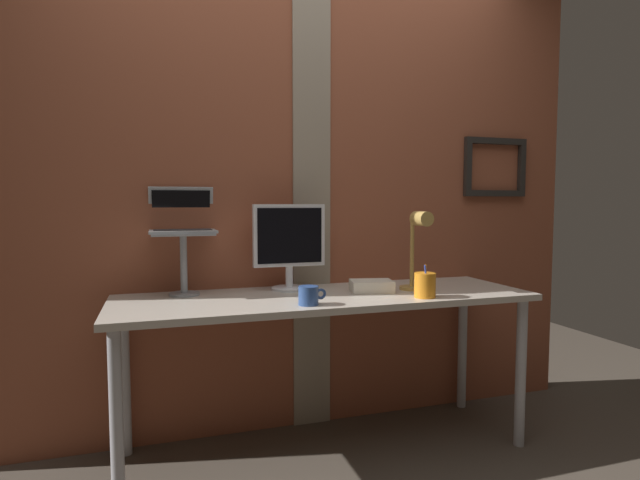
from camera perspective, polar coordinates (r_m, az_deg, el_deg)
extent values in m
plane|color=#4C4238|center=(2.51, 0.34, -23.95)|extent=(6.00, 6.00, 0.00)
cube|color=brown|center=(2.67, -2.91, 4.77)|extent=(3.29, 0.12, 2.42)
cube|color=gray|center=(2.63, -0.94, 4.78)|extent=(0.20, 0.01, 2.42)
cube|color=black|center=(3.15, 19.30, 10.52)|extent=(0.41, 0.03, 0.04)
cube|color=black|center=(3.13, 19.17, 5.02)|extent=(0.41, 0.03, 0.04)
cube|color=black|center=(3.03, 16.40, 7.98)|extent=(0.04, 0.03, 0.27)
cube|color=black|center=(3.25, 21.87, 7.58)|extent=(0.04, 0.03, 0.27)
cube|color=beige|center=(2.38, 0.74, -6.54)|extent=(1.94, 0.61, 0.03)
cylinder|color=#B2B2B7|center=(2.14, -22.05, -18.65)|extent=(0.05, 0.05, 0.72)
cylinder|color=#B2B2B7|center=(2.70, 21.78, -13.78)|extent=(0.05, 0.05, 0.72)
cylinder|color=#B2B2B7|center=(2.60, -21.24, -14.48)|extent=(0.05, 0.05, 0.72)
cylinder|color=#B2B2B7|center=(3.08, 15.82, -11.41)|extent=(0.05, 0.05, 0.72)
cylinder|color=white|center=(2.52, -3.50, -5.48)|extent=(0.18, 0.18, 0.01)
cylinder|color=white|center=(2.51, -3.50, -4.17)|extent=(0.04, 0.04, 0.10)
cube|color=white|center=(2.48, -3.53, 0.53)|extent=(0.36, 0.04, 0.31)
cube|color=black|center=(2.47, -3.41, 0.50)|extent=(0.32, 0.00, 0.27)
cylinder|color=gray|center=(2.44, -15.12, -5.92)|extent=(0.14, 0.14, 0.01)
cylinder|color=gray|center=(2.42, -15.18, -2.63)|extent=(0.03, 0.03, 0.27)
cube|color=gray|center=(2.41, -15.24, 0.68)|extent=(0.28, 0.22, 0.01)
cube|color=#ADB2B7|center=(2.41, -15.25, 0.94)|extent=(0.30, 0.20, 0.01)
cube|color=#2D2D30|center=(2.42, -15.27, 1.14)|extent=(0.26, 0.11, 0.00)
cube|color=#ADB2B7|center=(2.53, -15.43, 3.53)|extent=(0.30, 0.06, 0.20)
cube|color=black|center=(2.53, -15.42, 3.49)|extent=(0.27, 0.04, 0.17)
cylinder|color=tan|center=(2.55, 10.33, -5.36)|extent=(0.12, 0.12, 0.02)
cylinder|color=tan|center=(2.53, 10.38, -1.17)|extent=(0.02, 0.02, 0.36)
cylinder|color=tan|center=(2.44, 11.43, 2.38)|extent=(0.07, 0.11, 0.07)
cylinder|color=orange|center=(2.35, 11.80, -5.03)|extent=(0.10, 0.10, 0.11)
cylinder|color=orange|center=(2.34, 11.82, -4.44)|extent=(0.01, 0.01, 0.14)
cylinder|color=blue|center=(2.33, 11.94, -4.51)|extent=(0.02, 0.01, 0.14)
cylinder|color=#2D4C8C|center=(2.13, -1.32, -6.31)|extent=(0.09, 0.09, 0.08)
torus|color=#2D4C8C|center=(2.15, 0.08, -6.12)|extent=(0.05, 0.01, 0.05)
cube|color=silver|center=(2.45, 5.86, -5.21)|extent=(0.22, 0.18, 0.06)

